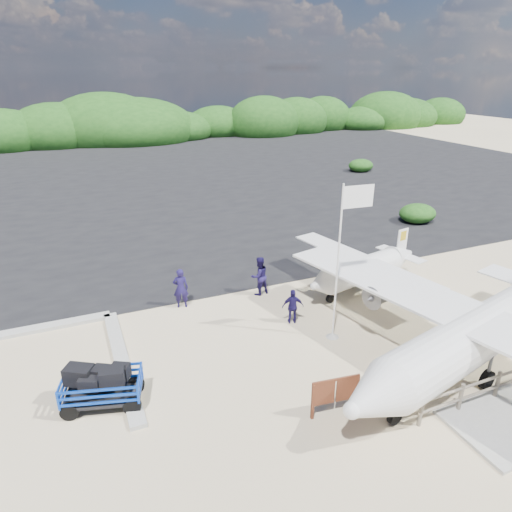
{
  "coord_description": "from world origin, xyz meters",
  "views": [
    {
      "loc": [
        -5.4,
        -12.67,
        9.6
      ],
      "look_at": [
        1.73,
        4.09,
        2.07
      ],
      "focal_mm": 32.0,
      "sensor_mm": 36.0,
      "label": 1
    }
  ],
  "objects_px": {
    "baggage_cart": "(105,405)",
    "crew_c": "(293,306)",
    "signboard": "(334,414)",
    "crew_a": "(181,288)",
    "aircraft_large": "(344,178)",
    "flagpole": "(332,337)",
    "crew_b": "(259,276)",
    "aircraft_small": "(1,185)"
  },
  "relations": [
    {
      "from": "crew_c",
      "to": "aircraft_large",
      "type": "bearing_deg",
      "value": -108.94
    },
    {
      "from": "aircraft_small",
      "to": "aircraft_large",
      "type": "bearing_deg",
      "value": 150.16
    },
    {
      "from": "crew_c",
      "to": "aircraft_large",
      "type": "xyz_separation_m",
      "value": [
        16.58,
        21.5,
        -0.74
      ]
    },
    {
      "from": "baggage_cart",
      "to": "crew_a",
      "type": "relative_size",
      "value": 1.4
    },
    {
      "from": "baggage_cart",
      "to": "crew_c",
      "type": "relative_size",
      "value": 1.7
    },
    {
      "from": "flagpole",
      "to": "baggage_cart",
      "type": "bearing_deg",
      "value": -176.2
    },
    {
      "from": "crew_a",
      "to": "aircraft_large",
      "type": "height_order",
      "value": "aircraft_large"
    },
    {
      "from": "crew_a",
      "to": "crew_b",
      "type": "height_order",
      "value": "crew_b"
    },
    {
      "from": "signboard",
      "to": "aircraft_large",
      "type": "xyz_separation_m",
      "value": [
        17.88,
        26.71,
        0.0
      ]
    },
    {
      "from": "aircraft_large",
      "to": "crew_b",
      "type": "bearing_deg",
      "value": 34.34
    },
    {
      "from": "crew_b",
      "to": "aircraft_large",
      "type": "xyz_separation_m",
      "value": [
        16.81,
        18.63,
        -0.91
      ]
    },
    {
      "from": "crew_b",
      "to": "crew_c",
      "type": "relative_size",
      "value": 1.22
    },
    {
      "from": "aircraft_large",
      "to": "flagpole",
      "type": "bearing_deg",
      "value": 42.23
    },
    {
      "from": "crew_b",
      "to": "aircraft_small",
      "type": "bearing_deg",
      "value": -77.1
    },
    {
      "from": "crew_a",
      "to": "aircraft_large",
      "type": "xyz_separation_m",
      "value": [
        20.39,
        18.43,
        -0.9
      ]
    },
    {
      "from": "flagpole",
      "to": "crew_a",
      "type": "distance_m",
      "value": 6.68
    },
    {
      "from": "signboard",
      "to": "aircraft_small",
      "type": "distance_m",
      "value": 38.16
    },
    {
      "from": "crew_a",
      "to": "crew_b",
      "type": "distance_m",
      "value": 3.58
    },
    {
      "from": "signboard",
      "to": "crew_c",
      "type": "bearing_deg",
      "value": 82.94
    },
    {
      "from": "crew_c",
      "to": "aircraft_small",
      "type": "xyz_separation_m",
      "value": [
        -12.93,
        31.14,
        -0.74
      ]
    },
    {
      "from": "baggage_cart",
      "to": "crew_a",
      "type": "height_order",
      "value": "crew_a"
    },
    {
      "from": "baggage_cart",
      "to": "signboard",
      "type": "relative_size",
      "value": 1.58
    },
    {
      "from": "signboard",
      "to": "aircraft_large",
      "type": "relative_size",
      "value": 0.11
    },
    {
      "from": "flagpole",
      "to": "crew_b",
      "type": "height_order",
      "value": "flagpole"
    },
    {
      "from": "baggage_cart",
      "to": "crew_a",
      "type": "bearing_deg",
      "value": 69.58
    },
    {
      "from": "baggage_cart",
      "to": "aircraft_small",
      "type": "xyz_separation_m",
      "value": [
        -5.36,
        33.26,
        0.0
      ]
    },
    {
      "from": "flagpole",
      "to": "crew_b",
      "type": "xyz_separation_m",
      "value": [
        -1.16,
        4.42,
        0.91
      ]
    },
    {
      "from": "crew_b",
      "to": "aircraft_small",
      "type": "distance_m",
      "value": 31.0
    },
    {
      "from": "signboard",
      "to": "crew_b",
      "type": "distance_m",
      "value": 8.2
    },
    {
      "from": "baggage_cart",
      "to": "aircraft_large",
      "type": "xyz_separation_m",
      "value": [
        24.15,
        23.62,
        0.0
      ]
    },
    {
      "from": "flagpole",
      "to": "aircraft_small",
      "type": "distance_m",
      "value": 35.51
    },
    {
      "from": "flagpole",
      "to": "crew_c",
      "type": "bearing_deg",
      "value": 120.95
    },
    {
      "from": "crew_c",
      "to": "aircraft_small",
      "type": "distance_m",
      "value": 33.72
    },
    {
      "from": "crew_b",
      "to": "crew_c",
      "type": "xyz_separation_m",
      "value": [
        0.23,
        -2.87,
        -0.17
      ]
    },
    {
      "from": "flagpole",
      "to": "crew_b",
      "type": "relative_size",
      "value": 3.32
    },
    {
      "from": "signboard",
      "to": "crew_a",
      "type": "distance_m",
      "value": 8.7
    },
    {
      "from": "crew_a",
      "to": "flagpole",
      "type": "bearing_deg",
      "value": 150.62
    },
    {
      "from": "crew_c",
      "to": "aircraft_small",
      "type": "relative_size",
      "value": 0.22
    },
    {
      "from": "baggage_cart",
      "to": "aircraft_small",
      "type": "bearing_deg",
      "value": 114.7
    },
    {
      "from": "crew_b",
      "to": "signboard",
      "type": "bearing_deg",
      "value": 71.21
    },
    {
      "from": "crew_a",
      "to": "aircraft_small",
      "type": "height_order",
      "value": "crew_a"
    },
    {
      "from": "aircraft_small",
      "to": "crew_b",
      "type": "bearing_deg",
      "value": 102.44
    }
  ]
}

